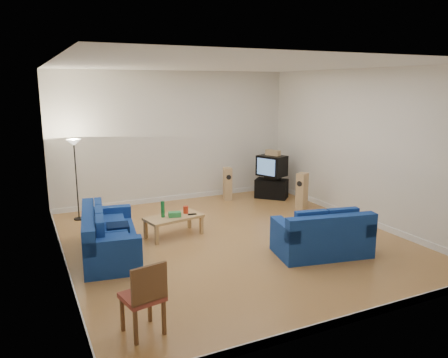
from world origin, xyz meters
name	(u,v)px	position (x,y,z in m)	size (l,w,h in m)	color
room	(233,159)	(0.00, 0.00, 1.54)	(6.01, 6.51, 3.21)	#96602E
sofa_three_seat	(107,239)	(-2.28, 0.26, 0.29)	(1.15, 2.13, 0.78)	navy
sofa_loveseat	(323,238)	(1.06, -1.31, 0.30)	(1.70, 1.16, 0.78)	navy
coffee_table	(174,219)	(-0.93, 0.71, 0.34)	(1.17, 0.75, 0.40)	tan
bottle	(163,209)	(-1.13, 0.74, 0.55)	(0.07, 0.07, 0.31)	#197233
tissue_box	(175,214)	(-0.92, 0.66, 0.44)	(0.24, 0.13, 0.10)	green
red_canister	(186,210)	(-0.65, 0.79, 0.47)	(0.10, 0.10, 0.14)	red
remote	(192,214)	(-0.57, 0.64, 0.41)	(0.16, 0.05, 0.02)	black
tv_stand	(271,189)	(2.30, 2.39, 0.24)	(0.80, 0.44, 0.49)	black
av_receiver	(273,177)	(2.35, 2.40, 0.54)	(0.43, 0.35, 0.10)	black
television	(272,166)	(2.29, 2.38, 0.85)	(0.72, 0.81, 0.52)	black
centre_speaker	(273,153)	(2.33, 2.41, 1.17)	(0.38, 0.15, 0.13)	tan
speaker_left	(228,184)	(1.19, 2.70, 0.42)	(0.24, 0.29, 0.83)	tan
speaker_right	(302,191)	(2.38, 1.18, 0.43)	(0.32, 0.29, 0.86)	tan
floor_lamp	(75,154)	(-2.45, 2.59, 1.45)	(0.30, 0.30, 1.75)	black
dining_chair	(145,295)	(-2.35, -2.42, 0.51)	(0.51, 0.51, 0.91)	brown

